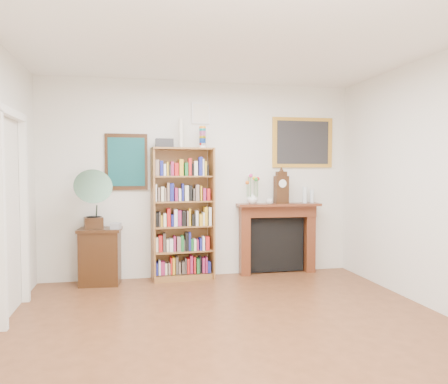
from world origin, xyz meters
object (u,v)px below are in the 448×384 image
object	(u,v)px
cd_stack	(116,226)
flower_vase	(252,198)
bottle_right	(312,196)
mantel_clock	(281,188)
teacup	(269,201)
fireplace	(277,232)
bookshelf	(183,206)
side_cabinet	(100,256)
bottle_left	(305,195)
gramophone	(92,196)

from	to	relation	value
cd_stack	flower_vase	size ratio (longest dim) A/B	0.75
bottle_right	mantel_clock	bearing A→B (deg)	-177.04
teacup	fireplace	bearing A→B (deg)	34.33
bookshelf	cd_stack	size ratio (longest dim) A/B	17.72
mantel_clock	side_cabinet	bearing A→B (deg)	173.94
bookshelf	teacup	world-z (taller)	bookshelf
cd_stack	teacup	xyz separation A→B (m)	(2.17, 0.13, 0.29)
bookshelf	fireplace	size ratio (longest dim) A/B	1.70
fireplace	side_cabinet	bearing A→B (deg)	-174.93
side_cabinet	cd_stack	distance (m)	0.48
bookshelf	teacup	bearing A→B (deg)	-6.52
fireplace	mantel_clock	distance (m)	0.67
teacup	bottle_right	distance (m)	0.71
side_cabinet	mantel_clock	world-z (taller)	mantel_clock
bottle_left	side_cabinet	bearing A→B (deg)	-178.25
mantel_clock	bottle_right	xyz separation A→B (m)	(0.50, 0.03, -0.13)
fireplace	flower_vase	bearing A→B (deg)	-172.87
fireplace	bottle_left	size ratio (longest dim) A/B	5.20
mantel_clock	flower_vase	distance (m)	0.46
bookshelf	side_cabinet	bearing A→B (deg)	177.26
teacup	flower_vase	bearing A→B (deg)	162.93
bookshelf	cd_stack	world-z (taller)	bookshelf
gramophone	bottle_right	bearing A→B (deg)	-5.65
bookshelf	flower_vase	bearing A→B (deg)	-2.75
bottle_left	bottle_right	bearing A→B (deg)	10.17
gramophone	bottle_left	xyz separation A→B (m)	(3.04, 0.18, -0.04)
fireplace	bottle_right	size ratio (longest dim) A/B	6.24
bookshelf	fireplace	xyz separation A→B (m)	(1.42, 0.08, -0.42)
cd_stack	teacup	size ratio (longest dim) A/B	1.23
bookshelf	bottle_left	bearing A→B (deg)	-4.00
teacup	bottle_left	xyz separation A→B (m)	(0.57, 0.07, 0.08)
cd_stack	bottle_right	world-z (taller)	bottle_right
fireplace	teacup	world-z (taller)	teacup
side_cabinet	fireplace	size ratio (longest dim) A/B	0.61
bookshelf	fireplace	world-z (taller)	bookshelf
fireplace	cd_stack	distance (m)	2.34
fireplace	gramophone	size ratio (longest dim) A/B	1.58
gramophone	cd_stack	world-z (taller)	gramophone
teacup	cd_stack	bearing A→B (deg)	-176.57
mantel_clock	bottle_right	distance (m)	0.51
side_cabinet	teacup	world-z (taller)	teacup
mantel_clock	bottle_left	xyz separation A→B (m)	(0.37, 0.00, -0.11)
gramophone	teacup	distance (m)	2.47
bottle_left	bottle_right	world-z (taller)	bottle_left
cd_stack	bottle_right	size ratio (longest dim) A/B	0.60
flower_vase	bottle_right	xyz separation A→B (m)	(0.93, 0.02, 0.02)
flower_vase	bottle_left	xyz separation A→B (m)	(0.81, -0.00, 0.04)
flower_vase	teacup	xyz separation A→B (m)	(0.24, -0.07, -0.04)
teacup	bottle_right	world-z (taller)	bottle_right
mantel_clock	bottle_right	size ratio (longest dim) A/B	2.35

